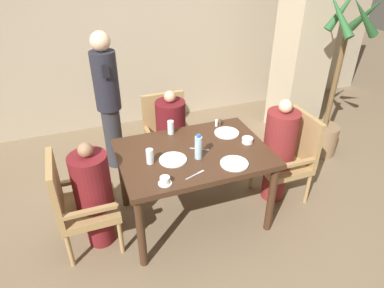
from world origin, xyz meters
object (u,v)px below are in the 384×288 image
potted_palm (330,107)px  diner_in_left_chair (94,194)px  diner_in_far_chair (171,135)px  bowl_small (247,140)px  chair_far_side (168,134)px  glass_tall_near (150,156)px  chair_right_side (290,155)px  teacup_with_saucer (165,181)px  standing_host (108,99)px  plate_main_right (173,160)px  diner_in_right_chair (279,150)px  plate_main_left (227,133)px  plate_dessert_center (234,163)px  water_bottle (199,147)px  glass_tall_mid (171,127)px  chair_left_side (77,202)px

potted_palm → diner_in_left_chair: bearing=-169.3°
diner_in_far_chair → bowl_small: 0.94m
chair_far_side → glass_tall_near: chair_far_side is taller
chair_right_side → teacup_with_saucer: 1.51m
standing_host → bowl_small: standing_host is taller
plate_main_right → chair_right_side: bearing=3.2°
diner_in_far_chair → plate_main_right: (-0.22, -0.78, 0.23)m
diner_in_right_chair → plate_main_left: bearing=158.6°
potted_palm → diner_in_right_chair: bearing=-152.7°
diner_in_right_chair → teacup_with_saucer: diner_in_right_chair is taller
standing_host → glass_tall_near: bearing=-82.5°
diner_in_far_chair → potted_palm: size_ratio=0.54×
plate_dessert_center → teacup_with_saucer: 0.63m
chair_far_side → diner_in_right_chair: size_ratio=0.82×
standing_host → bowl_small: size_ratio=15.54×
bowl_small → glass_tall_near: (-0.94, -0.01, 0.04)m
water_bottle → plate_main_left: bearing=36.6°
standing_host → glass_tall_mid: (0.48, -0.82, -0.03)m
plate_dessert_center → teacup_with_saucer: bearing=-174.9°
diner_in_right_chair → water_bottle: bearing=-172.9°
diner_in_right_chair → glass_tall_near: 1.35m
chair_left_side → glass_tall_near: bearing=-3.8°
plate_main_left → glass_tall_near: glass_tall_near is taller
chair_left_side → standing_host: size_ratio=0.58×
glass_tall_mid → diner_in_far_chair: bearing=73.6°
chair_right_side → glass_tall_mid: 1.26m
diner_in_far_chair → chair_left_side: bearing=-146.0°
chair_left_side → chair_right_side: size_ratio=1.00×
chair_left_side → diner_in_left_chair: diner_in_left_chair is taller
chair_right_side → potted_palm: bearing=30.9°
glass_tall_near → chair_far_side: bearing=65.4°
diner_in_far_chair → potted_palm: (1.97, -0.17, 0.10)m
diner_in_far_chair → diner_in_right_chair: 1.16m
plate_main_right → glass_tall_mid: (0.12, 0.45, 0.06)m
plate_main_right → glass_tall_mid: bearing=75.0°
diner_in_left_chair → glass_tall_mid: 0.95m
chair_left_side → plate_dessert_center: size_ratio=3.89×
chair_far_side → teacup_with_saucer: size_ratio=8.45×
chair_right_side → water_bottle: water_bottle is taller
diner_in_left_chair → chair_far_side: (0.91, 0.86, -0.04)m
standing_host → diner_in_right_chair: bearing=-38.9°
diner_in_right_chair → teacup_with_saucer: size_ratio=10.27×
bowl_small → glass_tall_mid: bearing=146.5°
plate_main_right → potted_palm: bearing=15.7°
diner_in_far_chair → plate_main_right: size_ratio=4.48×
diner_in_right_chair → bowl_small: 0.45m
chair_far_side → glass_tall_near: bearing=-114.6°
water_bottle → glass_tall_mid: (-0.10, 0.49, -0.04)m
plate_main_left → plate_dessert_center: same height
potted_palm → plate_dessert_center: bearing=-153.6°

